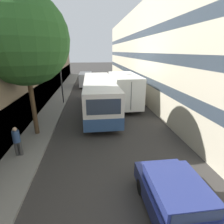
{
  "coord_description": "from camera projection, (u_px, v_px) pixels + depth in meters",
  "views": [
    {
      "loc": [
        -1.16,
        1.71,
        5.21
      ],
      "look_at": [
        0.13,
        11.94,
        1.6
      ],
      "focal_mm": 28.0,
      "sensor_mm": 36.0,
      "label": 1
    }
  ],
  "objects": [
    {
      "name": "box_truck",
      "position": [
        123.0,
        88.0,
        17.51
      ],
      "size": [
        2.4,
        7.92,
        3.12
      ],
      "color": "silver",
      "rests_on": "ground_plane"
    },
    {
      "name": "sidewalk_left",
      "position": [
        46.0,
        120.0,
        13.73
      ],
      "size": [
        1.96,
        60.0,
        0.11
      ],
      "color": "gray",
      "rests_on": "ground_plane"
    },
    {
      "name": "street_tree_left",
      "position": [
        23.0,
        39.0,
        9.61
      ],
      "size": [
        5.12,
        5.12,
        8.29
      ],
      "color": "#4C3823",
      "rests_on": "sidewalk_left"
    },
    {
      "name": "building_left_shopfront",
      "position": [
        11.0,
        88.0,
        12.62
      ],
      "size": [
        2.4,
        60.0,
        5.91
      ],
      "color": "#847056",
      "rests_on": "ground_plane"
    },
    {
      "name": "panel_van",
      "position": [
        86.0,
        79.0,
        26.82
      ],
      "size": [
        1.87,
        4.64,
        2.07
      ],
      "color": "#BCBCC1",
      "rests_on": "ground_plane"
    },
    {
      "name": "street_lamp",
      "position": [
        58.0,
        46.0,
        16.46
      ],
      "size": [
        0.36,
        0.8,
        8.21
      ],
      "color": "#38383D",
      "rests_on": "sidewalk_left"
    },
    {
      "name": "ground_plane",
      "position": [
        106.0,
        118.0,
        14.31
      ],
      "size": [
        150.0,
        150.0,
        0.0
      ],
      "primitive_type": "plane",
      "color": "#33302D"
    },
    {
      "name": "pedestrian",
      "position": [
        17.0,
        140.0,
        8.79
      ],
      "size": [
        0.36,
        0.35,
        1.56
      ],
      "color": "#383838",
      "rests_on": "sidewalk_left"
    },
    {
      "name": "building_right_apartment",
      "position": [
        177.0,
        54.0,
        13.31
      ],
      "size": [
        2.4,
        60.0,
        9.98
      ],
      "color": "#B7AD93",
      "rests_on": "ground_plane"
    },
    {
      "name": "car_hatchback",
      "position": [
        177.0,
        200.0,
        5.58
      ],
      "size": [
        1.87,
        3.86,
        1.35
      ],
      "color": "navy",
      "rests_on": "ground_plane"
    },
    {
      "name": "bus",
      "position": [
        99.0,
        94.0,
        15.68
      ],
      "size": [
        2.58,
        10.9,
        2.84
      ],
      "color": "silver",
      "rests_on": "ground_plane"
    }
  ]
}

